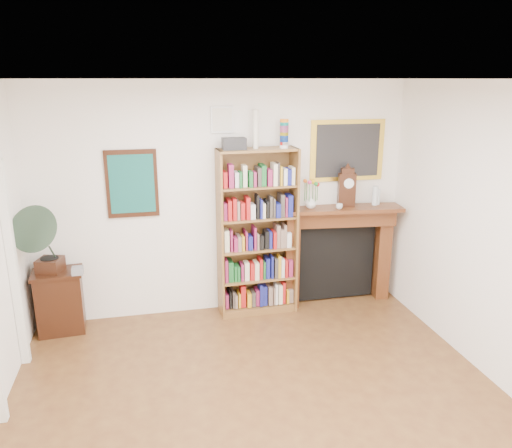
{
  "coord_description": "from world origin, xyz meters",
  "views": [
    {
      "loc": [
        -0.88,
        -3.27,
        2.81
      ],
      "look_at": [
        0.2,
        1.6,
        1.34
      ],
      "focal_mm": 35.0,
      "sensor_mm": 36.0,
      "label": 1
    }
  ],
  "objects": [
    {
      "name": "room",
      "position": [
        0.0,
        0.0,
        1.4
      ],
      "size": [
        4.51,
        5.01,
        2.81
      ],
      "color": "#522E19",
      "rests_on": "ground"
    },
    {
      "name": "mantel_clock",
      "position": [
        1.51,
        2.35,
        1.51
      ],
      "size": [
        0.23,
        0.15,
        0.48
      ],
      "rotation": [
        0.0,
        0.0,
        -0.21
      ],
      "color": "black",
      "rests_on": "fireplace"
    },
    {
      "name": "gilt_painting",
      "position": [
        1.55,
        2.48,
        1.95
      ],
      "size": [
        0.95,
        0.04,
        0.75
      ],
      "color": "gold",
      "rests_on": "back_wall"
    },
    {
      "name": "fireplace",
      "position": [
        1.45,
        2.39,
        0.76
      ],
      "size": [
        1.54,
        0.51,
        1.27
      ],
      "rotation": [
        0.0,
        0.0,
        -0.1
      ],
      "color": "#4D2812",
      "rests_on": "floor"
    },
    {
      "name": "teal_poster",
      "position": [
        -1.05,
        2.48,
        1.65
      ],
      "size": [
        0.58,
        0.04,
        0.78
      ],
      "color": "black",
      "rests_on": "back_wall"
    },
    {
      "name": "bottle_right",
      "position": [
        1.94,
        2.35,
        1.37
      ],
      "size": [
        0.06,
        0.06,
        0.2
      ],
      "primitive_type": "cylinder",
      "color": "silver",
      "rests_on": "fireplace"
    },
    {
      "name": "small_picture",
      "position": [
        0.0,
        2.48,
        2.35
      ],
      "size": [
        0.26,
        0.04,
        0.3
      ],
      "color": "white",
      "rests_on": "back_wall"
    },
    {
      "name": "bookshelf",
      "position": [
        0.38,
        2.31,
        1.14
      ],
      "size": [
        0.95,
        0.37,
        2.34
      ],
      "rotation": [
        0.0,
        0.0,
        0.04
      ],
      "color": "brown",
      "rests_on": "floor"
    },
    {
      "name": "side_cabinet",
      "position": [
        -1.93,
        2.28,
        0.37
      ],
      "size": [
        0.57,
        0.43,
        0.73
      ],
      "primitive_type": "cube",
      "rotation": [
        0.0,
        0.0,
        0.07
      ],
      "color": "black",
      "rests_on": "floor"
    },
    {
      "name": "cd_stack",
      "position": [
        -1.69,
        2.15,
        0.77
      ],
      "size": [
        0.12,
        0.12,
        0.08
      ],
      "primitive_type": "cube",
      "rotation": [
        0.0,
        0.0,
        0.04
      ],
      "color": "#A2A3AE",
      "rests_on": "side_cabinet"
    },
    {
      "name": "teacup",
      "position": [
        1.38,
        2.24,
        1.31
      ],
      "size": [
        0.1,
        0.1,
        0.07
      ],
      "primitive_type": "imported",
      "rotation": [
        0.0,
        0.0,
        -0.28
      ],
      "color": "silver",
      "rests_on": "fireplace"
    },
    {
      "name": "bottle_left",
      "position": [
        1.89,
        2.34,
        1.39
      ],
      "size": [
        0.07,
        0.07,
        0.24
      ],
      "primitive_type": "cylinder",
      "color": "silver",
      "rests_on": "fireplace"
    },
    {
      "name": "gramophone",
      "position": [
        -1.99,
        2.16,
        1.2
      ],
      "size": [
        0.65,
        0.73,
        0.82
      ],
      "rotation": [
        0.0,
        0.0,
        -0.27
      ],
      "color": "black",
      "rests_on": "side_cabinet"
    },
    {
      "name": "flower_vase",
      "position": [
        1.06,
        2.37,
        1.35
      ],
      "size": [
        0.18,
        0.18,
        0.14
      ],
      "primitive_type": "imported",
      "rotation": [
        0.0,
        0.0,
        0.38
      ],
      "color": "white",
      "rests_on": "fireplace"
    }
  ]
}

